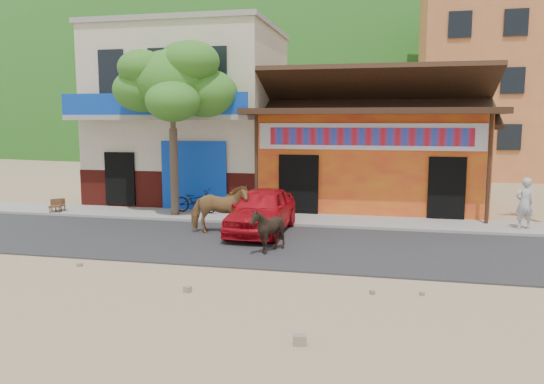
{
  "coord_description": "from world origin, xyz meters",
  "views": [
    {
      "loc": [
        2.72,
        -11.39,
        3.39
      ],
      "look_at": [
        -0.48,
        3.0,
        1.4
      ],
      "focal_mm": 35.0,
      "sensor_mm": 36.0,
      "label": 1
    }
  ],
  "objects_px": {
    "pedestrian": "(524,203)",
    "cafe_chair_left": "(55,200)",
    "red_car": "(262,210)",
    "scooter": "(196,201)",
    "cow_dark": "(268,230)",
    "cafe_chair_right": "(60,200)",
    "cow_tan": "(219,209)",
    "tree": "(173,128)"
  },
  "relations": [
    {
      "from": "red_car",
      "to": "cafe_chair_right",
      "type": "distance_m",
      "value": 8.18
    },
    {
      "from": "cow_tan",
      "to": "cafe_chair_right",
      "type": "bearing_deg",
      "value": 59.1
    },
    {
      "from": "pedestrian",
      "to": "cafe_chair_left",
      "type": "distance_m",
      "value": 15.76
    },
    {
      "from": "cow_dark",
      "to": "pedestrian",
      "type": "bearing_deg",
      "value": 97.52
    },
    {
      "from": "cow_dark",
      "to": "cafe_chair_right",
      "type": "xyz_separation_m",
      "value": [
        -8.73,
        4.06,
        -0.1
      ]
    },
    {
      "from": "red_car",
      "to": "cow_tan",
      "type": "bearing_deg",
      "value": -160.26
    },
    {
      "from": "cafe_chair_left",
      "to": "red_car",
      "type": "bearing_deg",
      "value": -33.12
    },
    {
      "from": "tree",
      "to": "cow_tan",
      "type": "bearing_deg",
      "value": -44.23
    },
    {
      "from": "tree",
      "to": "cafe_chair_right",
      "type": "xyz_separation_m",
      "value": [
        -4.4,
        -0.23,
        -2.59
      ]
    },
    {
      "from": "cafe_chair_left",
      "to": "tree",
      "type": "bearing_deg",
      "value": -16.61
    },
    {
      "from": "red_car",
      "to": "pedestrian",
      "type": "relative_size",
      "value": 2.54
    },
    {
      "from": "cafe_chair_left",
      "to": "pedestrian",
      "type": "bearing_deg",
      "value": -21.45
    },
    {
      "from": "pedestrian",
      "to": "cafe_chair_left",
      "type": "height_order",
      "value": "pedestrian"
    },
    {
      "from": "scooter",
      "to": "cafe_chair_left",
      "type": "xyz_separation_m",
      "value": [
        -5.0,
        -0.95,
        -0.01
      ]
    },
    {
      "from": "cafe_chair_right",
      "to": "tree",
      "type": "bearing_deg",
      "value": -32.74
    },
    {
      "from": "tree",
      "to": "scooter",
      "type": "relative_size",
      "value": 3.64
    },
    {
      "from": "cow_dark",
      "to": "cafe_chair_right",
      "type": "relative_size",
      "value": 1.44
    },
    {
      "from": "tree",
      "to": "cow_dark",
      "type": "relative_size",
      "value": 5.13
    },
    {
      "from": "cow_dark",
      "to": "cafe_chair_right",
      "type": "height_order",
      "value": "cow_dark"
    },
    {
      "from": "scooter",
      "to": "red_car",
      "type": "bearing_deg",
      "value": -123.68
    },
    {
      "from": "tree",
      "to": "cow_tan",
      "type": "relative_size",
      "value": 3.44
    },
    {
      "from": "pedestrian",
      "to": "cafe_chair_right",
      "type": "distance_m",
      "value": 15.75
    },
    {
      "from": "cafe_chair_left",
      "to": "scooter",
      "type": "bearing_deg",
      "value": -12.28
    },
    {
      "from": "cow_dark",
      "to": "scooter",
      "type": "relative_size",
      "value": 0.71
    },
    {
      "from": "cow_dark",
      "to": "cafe_chair_right",
      "type": "bearing_deg",
      "value": -138.51
    },
    {
      "from": "red_car",
      "to": "cafe_chair_left",
      "type": "distance_m",
      "value": 8.13
    },
    {
      "from": "tree",
      "to": "pedestrian",
      "type": "bearing_deg",
      "value": -0.25
    },
    {
      "from": "tree",
      "to": "red_car",
      "type": "height_order",
      "value": "tree"
    },
    {
      "from": "cow_tan",
      "to": "red_car",
      "type": "distance_m",
      "value": 1.27
    },
    {
      "from": "scooter",
      "to": "cafe_chair_left",
      "type": "relative_size",
      "value": 1.95
    },
    {
      "from": "cow_tan",
      "to": "cafe_chair_left",
      "type": "distance_m",
      "value": 7.05
    },
    {
      "from": "red_car",
      "to": "cafe_chair_right",
      "type": "xyz_separation_m",
      "value": [
        -8.0,
        1.69,
        -0.19
      ]
    },
    {
      "from": "red_car",
      "to": "scooter",
      "type": "bearing_deg",
      "value": 141.91
    },
    {
      "from": "pedestrian",
      "to": "cow_dark",
      "type": "bearing_deg",
      "value": 13.4
    },
    {
      "from": "cafe_chair_right",
      "to": "cafe_chair_left",
      "type": "bearing_deg",
      "value": -125.69
    },
    {
      "from": "cow_tan",
      "to": "red_car",
      "type": "height_order",
      "value": "cow_tan"
    },
    {
      "from": "tree",
      "to": "cafe_chair_left",
      "type": "bearing_deg",
      "value": -173.52
    },
    {
      "from": "cow_dark",
      "to": "pedestrian",
      "type": "relative_size",
      "value": 0.75
    },
    {
      "from": "red_car",
      "to": "cafe_chair_left",
      "type": "xyz_separation_m",
      "value": [
        -8.0,
        1.41,
        -0.17
      ]
    },
    {
      "from": "tree",
      "to": "cafe_chair_left",
      "type": "height_order",
      "value": "tree"
    },
    {
      "from": "tree",
      "to": "cafe_chair_left",
      "type": "distance_m",
      "value": 5.12
    },
    {
      "from": "cow_tan",
      "to": "cafe_chair_right",
      "type": "height_order",
      "value": "cow_tan"
    }
  ]
}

